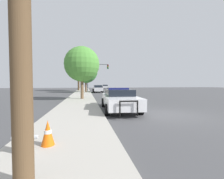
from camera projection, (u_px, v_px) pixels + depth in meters
The scene contains 11 objects.
ground_plane at pixel (168, 114), 8.39m from camera, with size 110.00×110.00×0.00m, color #474749.
sidewalk_left at pixel (74, 117), 7.50m from camera, with size 3.00×110.00×0.13m.
police_car at pixel (119, 99), 9.76m from camera, with size 2.29×5.25×1.45m.
fire_hydrant at pixel (25, 136), 3.41m from camera, with size 0.55×0.24×0.77m.
traffic_light at pixel (96, 72), 30.63m from camera, with size 4.38×0.35×5.70m.
car_background_distant at pixel (105, 87), 49.97m from camera, with size 2.05×4.09×1.34m.
car_background_midblock at pixel (98, 89), 28.93m from camera, with size 1.90×4.05×1.43m.
tree_sidewalk_near at pixel (82, 64), 15.72m from camera, with size 3.68×3.68×5.49m.
tree_sidewalk_far at pixel (78, 66), 35.20m from camera, with size 6.04×6.04×8.82m.
tree_sidewalk_mid at pixel (86, 71), 28.41m from camera, with size 4.49×4.49×6.20m.
traffic_cone at pixel (48, 133), 3.88m from camera, with size 0.33×0.33×0.65m.
Camera 1 is at (-4.53, -7.66, 1.73)m, focal length 24.00 mm.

